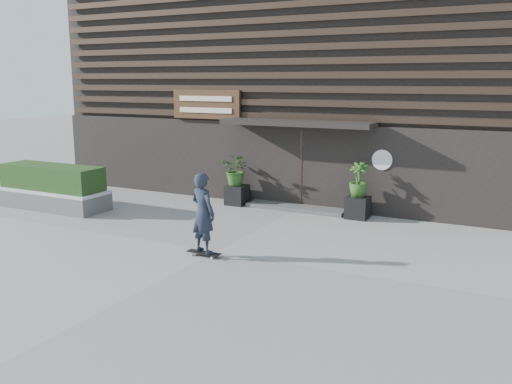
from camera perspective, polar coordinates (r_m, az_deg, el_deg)
The scene contains 11 objects.
ground at distance 12.45m, azimuth -4.12°, elevation -6.12°, with size 80.00×80.00×0.00m, color gray.
entrance_step at distance 16.40m, azimuth 4.21°, elevation -1.60°, with size 3.00×0.80×0.12m, color #4A4A48.
planter_pot_left at distance 16.98m, azimuth -1.96°, elevation -0.29°, with size 0.60×0.60×0.60m, color black.
bamboo_left at distance 16.84m, azimuth -1.98°, elevation 2.31°, with size 0.86×0.75×0.96m, color #2D591E.
planter_pot_right at distance 15.54m, azimuth 10.40°, elevation -1.58°, with size 0.60×0.60×0.60m, color black.
bamboo_right at distance 15.39m, azimuth 10.50°, elevation 1.25°, with size 0.54×0.54×0.96m, color #2D591E.
raised_bed at distance 17.61m, azimuth -20.07°, elevation -0.73°, with size 3.50×1.20×0.50m, color #535351.
snow_layer at distance 17.56m, azimuth -20.14°, elevation 0.19°, with size 3.50×1.20×0.08m, color silver.
hedge at distance 17.49m, azimuth -20.22°, elevation 1.45°, with size 3.30×1.00×0.70m, color #1E3A15.
building at distance 21.03m, azimuth 10.19°, elevation 11.91°, with size 18.00×11.00×8.00m.
skateboarder at distance 11.89m, azimuth -5.46°, elevation -2.19°, with size 0.78×0.58×1.84m.
Camera 1 is at (6.18, -10.14, 3.74)m, focal length 38.96 mm.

